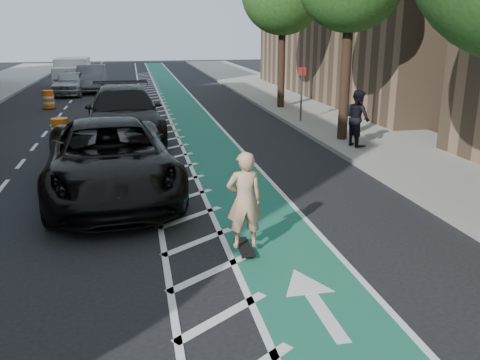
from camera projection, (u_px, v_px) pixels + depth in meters
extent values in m
plane|color=black|center=(121.00, 249.00, 9.83)|extent=(120.00, 120.00, 0.00)
cube|color=#1C6243|center=(204.00, 137.00, 19.79)|extent=(2.00, 90.00, 0.01)
cube|color=silver|center=(165.00, 139.00, 19.50)|extent=(1.40, 90.00, 0.01)
cube|color=gray|center=(359.00, 129.00, 21.04)|extent=(5.00, 90.00, 0.15)
cube|color=gray|center=(303.00, 131.00, 20.56)|extent=(0.12, 90.00, 0.16)
cylinder|color=#382619|center=(346.00, 83.00, 18.24)|extent=(0.36, 0.36, 4.40)
cylinder|color=#382619|center=(283.00, 67.00, 25.75)|extent=(0.36, 0.36, 4.40)
cylinder|color=#4C4C4C|center=(301.00, 97.00, 22.22)|extent=(0.08, 0.08, 2.40)
cube|color=red|center=(302.00, 71.00, 21.91)|extent=(0.35, 0.02, 0.35)
cube|color=black|center=(244.00, 247.00, 9.66)|extent=(0.26, 0.89, 0.03)
cylinder|color=black|center=(237.00, 244.00, 9.94)|extent=(0.03, 0.07, 0.07)
cylinder|color=black|center=(246.00, 244.00, 9.97)|extent=(0.03, 0.07, 0.07)
cylinder|color=black|center=(243.00, 257.00, 9.38)|extent=(0.03, 0.07, 0.07)
cylinder|color=black|center=(252.00, 256.00, 9.42)|extent=(0.03, 0.07, 0.07)
imported|color=tan|center=(244.00, 200.00, 9.39)|extent=(0.68, 0.45, 1.85)
imported|color=black|center=(110.00, 158.00, 12.84)|extent=(3.68, 6.98, 1.87)
imported|color=black|center=(124.00, 113.00, 19.33)|extent=(3.04, 6.89, 1.97)
imported|color=#9FA0A4|center=(70.00, 83.00, 32.31)|extent=(2.21, 4.65, 1.53)
imported|color=slate|center=(92.00, 78.00, 34.11)|extent=(1.82, 5.19, 1.71)
imported|color=black|center=(358.00, 118.00, 17.48)|extent=(0.89, 1.06, 1.94)
cube|color=white|center=(73.00, 72.00, 37.12)|extent=(2.28, 3.27, 2.01)
cube|color=white|center=(69.00, 79.00, 34.92)|extent=(2.05, 1.65, 1.51)
cylinder|color=black|center=(55.00, 86.00, 34.50)|extent=(0.27, 0.71, 0.70)
cylinder|color=black|center=(83.00, 85.00, 34.82)|extent=(0.27, 0.71, 0.70)
cylinder|color=black|center=(63.00, 80.00, 37.91)|extent=(0.27, 0.71, 0.70)
cylinder|color=black|center=(88.00, 80.00, 38.23)|extent=(0.27, 0.71, 0.70)
cylinder|color=orange|center=(61.00, 133.00, 18.15)|extent=(0.59, 0.59, 1.03)
cylinder|color=silver|center=(61.00, 137.00, 18.20)|extent=(0.60, 0.60, 0.14)
cylinder|color=silver|center=(60.00, 128.00, 18.11)|extent=(0.60, 0.60, 0.14)
cylinder|color=black|center=(62.00, 146.00, 18.29)|extent=(0.75, 0.75, 0.05)
cylinder|color=#F9610D|center=(49.00, 100.00, 26.72)|extent=(0.56, 0.56, 0.96)
cylinder|color=silver|center=(49.00, 103.00, 26.77)|extent=(0.57, 0.57, 0.13)
cylinder|color=silver|center=(48.00, 97.00, 26.68)|extent=(0.57, 0.57, 0.13)
cylinder|color=black|center=(49.00, 108.00, 26.85)|extent=(0.71, 0.71, 0.04)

